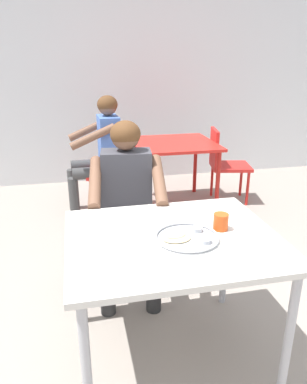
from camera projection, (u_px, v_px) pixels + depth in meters
The scene contains 11 objects.
ground_plane at pixel (174, 363), 2.06m from camera, with size 12.00×12.00×0.05m, color gray.
back_wall at pixel (105, 48), 4.54m from camera, with size 12.00×0.12×3.40m, color white.
table_foreground at pixel (172, 250), 1.86m from camera, with size 1.06×0.88×0.74m.
thali_tray at pixel (187, 237), 1.80m from camera, with size 0.32×0.32×0.03m.
drinking_cup at pixel (221, 221), 1.89m from camera, with size 0.08×0.08×0.09m.
chair_foreground at pixel (126, 215), 2.76m from camera, with size 0.47×0.46×0.80m.
diner_foreground at pixel (127, 195), 2.48m from camera, with size 0.54×0.58×1.20m.
table_background_red at pixel (174, 150), 3.97m from camera, with size 0.88×0.86×0.73m.
chair_red_left at pixel (115, 166), 3.85m from camera, with size 0.46×0.45×0.88m.
chair_red_right at pixel (224, 161), 4.16m from camera, with size 0.50×0.47×0.84m.
patron_background at pixel (100, 145), 3.78m from camera, with size 0.56×0.50×1.24m.
Camera 1 is at (-0.45, -1.53, 1.59)m, focal length 34.19 mm.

